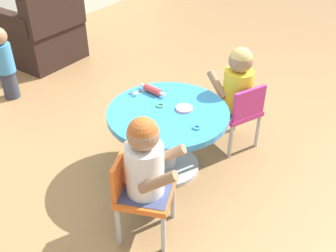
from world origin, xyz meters
TOP-DOWN VIEW (x-y plane):
  - ground_plane at (0.00, 0.00)m, footprint 10.00×10.00m
  - craft_table at (0.00, 0.00)m, footprint 0.80×0.80m
  - child_chair_left at (-0.55, -0.19)m, footprint 0.39×0.39m
  - seated_child_left at (-0.53, -0.23)m, footprint 0.38×0.42m
  - child_chair_right at (0.52, -0.27)m, footprint 0.40×0.40m
  - seated_child_right at (0.54, -0.23)m, footprint 0.38×0.42m
  - armchair_dark at (0.72, 2.15)m, footprint 0.72×0.72m
  - toddler_standing at (-0.01, 1.77)m, footprint 0.17×0.17m
  - rolling_pin at (0.13, 0.22)m, footprint 0.06×0.23m
  - craft_scissors at (0.06, 0.31)m, footprint 0.14×0.09m
  - playdough_blob_0 at (0.08, -0.08)m, footprint 0.11×0.11m
  - cookie_cutter_0 at (0.02, 0.08)m, footprint 0.05×0.05m
  - cookie_cutter_1 at (-0.06, -0.26)m, footprint 0.05×0.05m

SIDE VIEW (x-z plane):
  - ground_plane at x=0.00m, z-range 0.00..0.00m
  - child_chair_left at x=-0.55m, z-range 0.04..0.57m
  - child_chair_right at x=0.52m, z-range 0.04..0.57m
  - armchair_dark at x=0.72m, z-range -0.12..0.73m
  - craft_table at x=0.00m, z-range 0.11..0.59m
  - toddler_standing at x=-0.01m, z-range 0.02..0.70m
  - craft_scissors at x=0.06m, z-range 0.48..0.49m
  - cookie_cutter_0 at x=0.02m, z-range 0.48..0.49m
  - cookie_cutter_1 at x=-0.06m, z-range 0.48..0.49m
  - playdough_blob_0 at x=0.08m, z-range 0.48..0.49m
  - rolling_pin at x=0.13m, z-range 0.48..0.53m
  - seated_child_left at x=-0.53m, z-range 0.28..0.79m
  - seated_child_right at x=0.54m, z-range 0.28..0.79m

